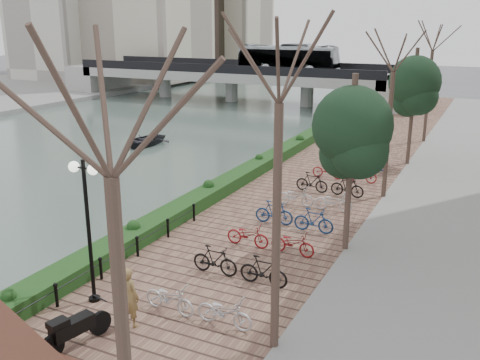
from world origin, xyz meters
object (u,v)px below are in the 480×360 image
Objects in this scene: lamppost at (86,200)px; pedestrian at (129,297)px; boat at (144,140)px; motorcycle at (76,327)px.

lamppost reaches higher than pedestrian.
pedestrian reaches higher than boat.
boat is (-13.79, 22.13, -0.65)m from motorcycle.
pedestrian is 25.26m from boat.
motorcycle is 26.08m from boat.
motorcycle is at bearing -59.52° from lamppost.
motorcycle is 1.59m from pedestrian.
motorcycle is at bearing -55.48° from boat.
pedestrian is (0.64, 1.42, 0.32)m from motorcycle.
lamppost is at bearing -55.33° from boat.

